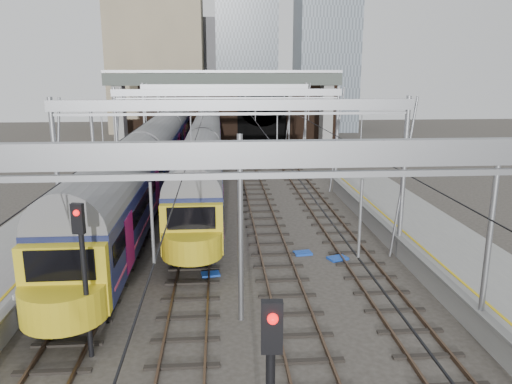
{
  "coord_description": "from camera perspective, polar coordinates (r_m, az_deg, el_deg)",
  "views": [
    {
      "loc": [
        -0.71,
        -15.12,
        9.09
      ],
      "look_at": [
        1.34,
        12.45,
        2.4
      ],
      "focal_mm": 35.0,
      "sensor_mm": 36.0,
      "label": 1
    }
  ],
  "objects": [
    {
      "name": "train_second",
      "position": [
        43.19,
        -11.28,
        4.77
      ],
      "size": [
        3.07,
        53.17,
        5.19
      ],
      "color": "black",
      "rests_on": "ground"
    },
    {
      "name": "overhead_line",
      "position": [
        36.7,
        -3.18,
        9.65
      ],
      "size": [
        16.8,
        80.0,
        8.0
      ],
      "color": "gray",
      "rests_on": "ground"
    },
    {
      "name": "tracks",
      "position": [
        31.47,
        -2.78,
        -3.16
      ],
      "size": [
        14.4,
        80.0,
        0.22
      ],
      "color": "#4C3828",
      "rests_on": "ground"
    },
    {
      "name": "equip_cover_a",
      "position": [
        23.27,
        -5.22,
        -9.32
      ],
      "size": [
        0.91,
        0.71,
        0.1
      ],
      "primitive_type": "cube",
      "rotation": [
        0.0,
        0.0,
        0.16
      ],
      "color": "#1743B3",
      "rests_on": "ground"
    },
    {
      "name": "relay_cabinet",
      "position": [
        20.43,
        -24.69,
        -12.13
      ],
      "size": [
        0.79,
        0.72,
        1.3
      ],
      "primitive_type": "cube",
      "rotation": [
        0.0,
        0.0,
        -0.33
      ],
      "color": "silver",
      "rests_on": "ground"
    },
    {
      "name": "signal_near_left",
      "position": [
        16.6,
        -19.16,
        -7.71
      ],
      "size": [
        0.4,
        0.48,
        5.24
      ],
      "rotation": [
        0.0,
        0.0,
        -0.24
      ],
      "color": "black",
      "rests_on": "ground"
    },
    {
      "name": "overbridge",
      "position": [
        61.15,
        -3.66,
        11.87
      ],
      "size": [
        28.0,
        3.0,
        9.25
      ],
      "color": "gray",
      "rests_on": "ground"
    },
    {
      "name": "retaining_wall",
      "position": [
        67.25,
        -2.48,
        9.54
      ],
      "size": [
        28.0,
        2.75,
        9.0
      ],
      "color": "black",
      "rests_on": "ground"
    },
    {
      "name": "city_skyline",
      "position": [
        86.04,
        -2.05,
        18.94
      ],
      "size": [
        37.5,
        27.5,
        60.0
      ],
      "color": "tan",
      "rests_on": "ground"
    },
    {
      "name": "equip_cover_b",
      "position": [
        25.81,
        5.36,
        -6.96
      ],
      "size": [
        0.97,
        0.75,
        0.1
      ],
      "primitive_type": "cube",
      "rotation": [
        0.0,
        0.0,
        0.16
      ],
      "color": "#1743B3",
      "rests_on": "ground"
    },
    {
      "name": "ground",
      "position": [
        17.66,
        -1.4,
        -17.39
      ],
      "size": [
        160.0,
        160.0,
        0.0
      ],
      "primitive_type": "plane",
      "color": "#38332D",
      "rests_on": "ground"
    },
    {
      "name": "equip_cover_c",
      "position": [
        25.33,
        9.32,
        -7.48
      ],
      "size": [
        1.1,
        0.95,
        0.11
      ],
      "primitive_type": "cube",
      "rotation": [
        0.0,
        0.0,
        0.37
      ],
      "color": "#1743B3",
      "rests_on": "ground"
    },
    {
      "name": "train_main",
      "position": [
        55.2,
        -5.6,
        6.74
      ],
      "size": [
        2.9,
        67.04,
        4.96
      ],
      "color": "black",
      "rests_on": "ground"
    }
  ]
}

